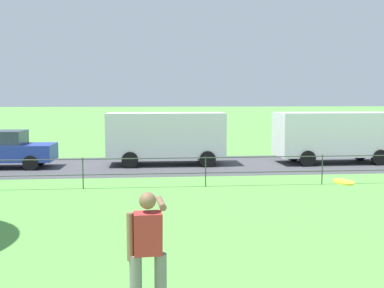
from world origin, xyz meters
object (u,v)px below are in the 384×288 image
(person_thrower, at_px, (148,252))
(frisbee, at_px, (344,182))
(car_blue_left, at_px, (4,149))
(panel_van_center, at_px, (166,135))
(panel_van_right, at_px, (334,134))

(person_thrower, bearing_deg, frisbee, -3.12)
(car_blue_left, bearing_deg, panel_van_center, 2.61)
(car_blue_left, bearing_deg, person_thrower, -68.44)
(frisbee, xyz_separation_m, panel_van_center, (-1.56, 14.92, -0.54))
(person_thrower, distance_m, frisbee, 2.69)
(car_blue_left, relative_size, panel_van_right, 0.81)
(person_thrower, distance_m, panel_van_center, 14.82)
(person_thrower, relative_size, panel_van_center, 0.34)
(person_thrower, xyz_separation_m, panel_van_center, (0.97, 14.78, 0.35))
(car_blue_left, xyz_separation_m, panel_van_center, (6.69, 0.31, 0.49))
(frisbee, relative_size, panel_van_right, 0.08)
(person_thrower, xyz_separation_m, frisbee, (2.53, -0.14, 0.89))
(frisbee, xyz_separation_m, panel_van_right, (5.82, 14.67, -0.54))
(frisbee, distance_m, panel_van_right, 15.79)
(person_thrower, relative_size, panel_van_right, 0.34)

